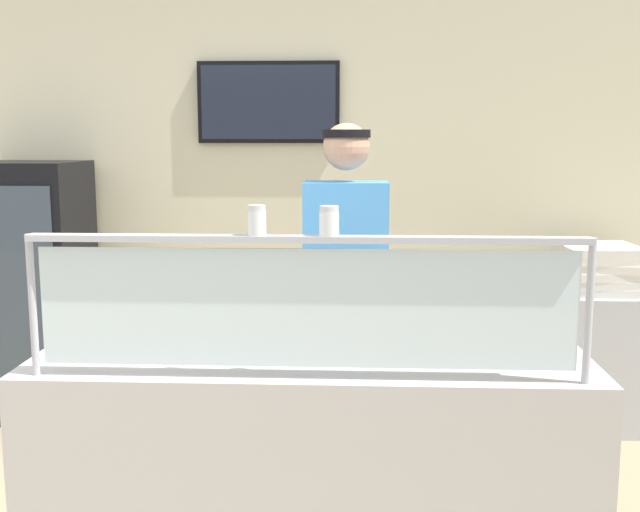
# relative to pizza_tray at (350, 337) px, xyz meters

# --- Properties ---
(shop_rear_unit) EXTENTS (6.32, 0.13, 2.70)m
(shop_rear_unit) POSITION_rel_pizza_tray_xyz_m (-0.14, 2.17, 0.39)
(shop_rear_unit) COLOR beige
(shop_rear_unit) RESTS_ON ground
(serving_counter) EXTENTS (1.92, 0.79, 0.95)m
(serving_counter) POSITION_rel_pizza_tray_xyz_m (-0.13, -0.12, -0.49)
(serving_counter) COLOR #BCB7B2
(serving_counter) RESTS_ON ground
(sneeze_guard) EXTENTS (1.75, 0.06, 0.45)m
(sneeze_guard) POSITION_rel_pizza_tray_xyz_m (-0.13, -0.45, 0.27)
(sneeze_guard) COLOR #B2B5BC
(sneeze_guard) RESTS_ON serving_counter
(pizza_tray) EXTENTS (0.48, 0.48, 0.04)m
(pizza_tray) POSITION_rel_pizza_tray_xyz_m (0.00, 0.00, 0.00)
(pizza_tray) COLOR #9EA0A8
(pizza_tray) RESTS_ON serving_counter
(pizza_server) EXTENTS (0.13, 0.29, 0.01)m
(pizza_server) POSITION_rel_pizza_tray_xyz_m (-0.04, -0.02, 0.02)
(pizza_server) COLOR #ADAFB7
(pizza_server) RESTS_ON pizza_tray
(parmesan_shaker) EXTENTS (0.06, 0.06, 0.09)m
(parmesan_shaker) POSITION_rel_pizza_tray_xyz_m (-0.28, -0.45, 0.48)
(parmesan_shaker) COLOR white
(parmesan_shaker) RESTS_ON sneeze_guard
(pepper_flake_shaker) EXTENTS (0.06, 0.06, 0.09)m
(pepper_flake_shaker) POSITION_rel_pizza_tray_xyz_m (-0.06, -0.45, 0.48)
(pepper_flake_shaker) COLOR white
(pepper_flake_shaker) RESTS_ON sneeze_guard
(worker_figure) EXTENTS (0.41, 0.50, 1.76)m
(worker_figure) POSITION_rel_pizza_tray_xyz_m (-0.02, 0.67, 0.04)
(worker_figure) COLOR #23232D
(worker_figure) RESTS_ON ground
(drink_fridge) EXTENTS (0.69, 0.62, 1.55)m
(drink_fridge) POSITION_rel_pizza_tray_xyz_m (-1.99, 1.73, -0.19)
(drink_fridge) COLOR black
(drink_fridge) RESTS_ON ground
(prep_shelf) EXTENTS (0.70, 0.55, 0.81)m
(prep_shelf) POSITION_rel_pizza_tray_xyz_m (1.44, 1.68, -0.56)
(prep_shelf) COLOR #B7BABF
(prep_shelf) RESTS_ON ground
(pizza_box_stack) EXTENTS (0.47, 0.45, 0.27)m
(pizza_box_stack) POSITION_rel_pizza_tray_xyz_m (1.44, 1.68, -0.03)
(pizza_box_stack) COLOR silver
(pizza_box_stack) RESTS_ON prep_shelf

